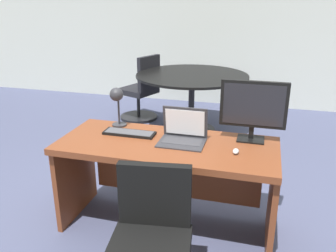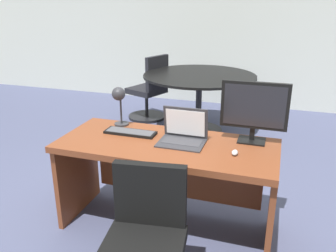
# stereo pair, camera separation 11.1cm
# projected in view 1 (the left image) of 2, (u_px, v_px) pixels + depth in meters

# --- Properties ---
(ground) EXTENTS (12.00, 12.00, 0.00)m
(ground) POSITION_uv_depth(u_px,v_px,m) (201.00, 152.00, 4.21)
(ground) COLOR #474C6B
(back_wall) EXTENTS (10.00, 0.10, 2.80)m
(back_wall) POSITION_uv_depth(u_px,v_px,m) (228.00, 20.00, 5.71)
(back_wall) COLOR silver
(back_wall) RESTS_ON ground
(desk) EXTENTS (1.62, 0.69, 0.73)m
(desk) POSITION_uv_depth(u_px,v_px,m) (168.00, 164.00, 2.71)
(desk) COLOR brown
(desk) RESTS_ON ground
(monitor) EXTENTS (0.48, 0.16, 0.45)m
(monitor) POSITION_uv_depth(u_px,v_px,m) (253.00, 107.00, 2.57)
(monitor) COLOR black
(monitor) RESTS_ON desk
(laptop) EXTENTS (0.34, 0.26, 0.25)m
(laptop) POSITION_uv_depth(u_px,v_px,m) (184.00, 131.00, 2.62)
(laptop) COLOR #2D2D33
(laptop) RESTS_ON desk
(keyboard) EXTENTS (0.41, 0.13, 0.02)m
(keyboard) POSITION_uv_depth(u_px,v_px,m) (129.00, 133.00, 2.76)
(keyboard) COLOR black
(keyboard) RESTS_ON desk
(mouse) EXTENTS (0.04, 0.07, 0.03)m
(mouse) POSITION_uv_depth(u_px,v_px,m) (236.00, 151.00, 2.42)
(mouse) COLOR #B7BABF
(mouse) RESTS_ON desk
(desk_lamp) EXTENTS (0.12, 0.14, 0.33)m
(desk_lamp) POSITION_uv_depth(u_px,v_px,m) (117.00, 99.00, 2.85)
(desk_lamp) COLOR #2D2D33
(desk_lamp) RESTS_ON desk
(meeting_table) EXTENTS (1.47, 1.47, 0.80)m
(meeting_table) POSITION_uv_depth(u_px,v_px,m) (192.00, 88.00, 4.66)
(meeting_table) COLOR black
(meeting_table) RESTS_ON ground
(meeting_chair_near) EXTENTS (0.61, 0.60, 0.97)m
(meeting_chair_near) POSITION_uv_depth(u_px,v_px,m) (141.00, 94.00, 5.23)
(meeting_chair_near) COLOR black
(meeting_chair_near) RESTS_ON ground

